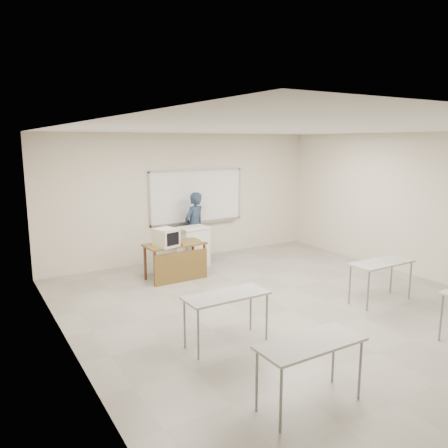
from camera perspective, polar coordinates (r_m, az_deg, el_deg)
floor at (r=7.61m, az=8.79°, el=-11.06°), size 7.00×8.00×0.01m
whiteboard at (r=10.64m, az=-3.57°, el=3.54°), size 2.48×0.10×1.31m
student_desks at (r=6.48m, az=16.74°, el=-8.97°), size 4.40×2.20×0.73m
instructor_desk at (r=8.98m, az=-6.13°, el=-4.15°), size 1.23×0.62×0.75m
podium at (r=9.92m, az=-3.99°, el=-2.98°), size 0.66×0.48×0.92m
crt_monitor at (r=8.77m, az=-7.62°, el=-1.74°), size 0.39×0.44×0.37m
laptop at (r=8.85m, az=-6.70°, el=-2.43°), size 0.29×0.27×0.21m
mouse at (r=9.07m, az=-2.77°, el=-2.25°), size 0.12×0.08×0.04m
keyboard at (r=9.65m, az=-4.49°, el=-0.52°), size 0.53×0.28×0.03m
presenter at (r=10.36m, az=-3.87°, el=-0.36°), size 0.70×0.59×1.64m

